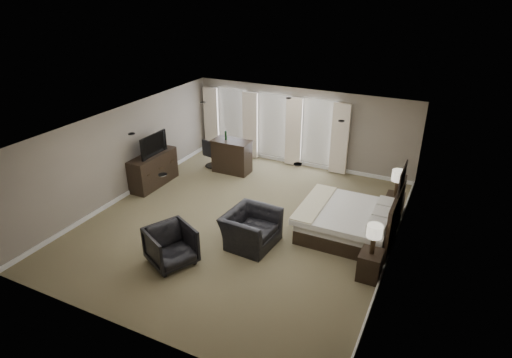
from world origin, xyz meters
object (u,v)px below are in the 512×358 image
at_px(armchair_near, 251,223).
at_px(bar_stool_right, 246,162).
at_px(lamp_far, 397,183).
at_px(bar_stool_left, 230,149).
at_px(nightstand_far, 394,205).
at_px(dresser, 153,170).
at_px(bed, 348,209).
at_px(tv, 152,152).
at_px(nightstand_near, 370,265).
at_px(armchair_far, 171,244).
at_px(lamp_near, 374,239).
at_px(bar_counter, 232,156).
at_px(desk_chair, 212,153).

bearing_deg(armchair_near, bar_stool_right, 32.91).
distance_m(lamp_far, bar_stool_left, 6.05).
relative_size(nightstand_far, bar_stool_right, 0.82).
distance_m(nightstand_far, dresser, 7.03).
xyz_separation_m(nightstand_far, bar_stool_left, (-5.82, 1.54, 0.09)).
height_order(bar_stool_left, bar_stool_right, bar_stool_left).
relative_size(bed, tv, 1.94).
relative_size(lamp_far, bar_stool_right, 0.96).
distance_m(nightstand_near, nightstand_far, 2.90).
relative_size(nightstand_near, bar_stool_left, 0.77).
xyz_separation_m(dresser, armchair_far, (2.87, -3.05, -0.02)).
bearing_deg(armchair_far, bar_stool_left, 43.57).
distance_m(bed, lamp_far, 1.72).
relative_size(lamp_near, armchair_far, 0.69).
xyz_separation_m(lamp_far, tv, (-6.92, -1.25, 0.11)).
height_order(bed, bar_counter, bed).
distance_m(lamp_near, bar_stool_right, 6.09).
height_order(tv, bar_stool_left, tv).
xyz_separation_m(lamp_near, bar_stool_left, (-5.82, 4.44, -0.55)).
distance_m(lamp_far, armchair_far, 5.93).
bearing_deg(dresser, lamp_near, -13.41).
bearing_deg(armchair_far, bar_counter, 40.35).
height_order(nightstand_near, armchair_far, armchair_far).
bearing_deg(nightstand_far, bar_counter, 172.98).
xyz_separation_m(lamp_far, bar_stool_right, (-4.82, 0.79, -0.59)).
xyz_separation_m(tv, desk_chair, (0.87, 1.99, -0.58)).
bearing_deg(bar_stool_left, desk_chair, -106.19).
bearing_deg(armchair_near, bed, -49.95).
distance_m(armchair_far, desk_chair, 5.43).
xyz_separation_m(dresser, tv, (0.00, 0.00, 0.57)).
distance_m(bed, tv, 6.04).
bearing_deg(nightstand_near, armchair_far, -160.88).
bearing_deg(lamp_near, armchair_far, -160.88).
height_order(bar_stool_left, desk_chair, desk_chair).
distance_m(bed, lamp_near, 1.72).
bearing_deg(bar_counter, nightstand_near, -34.03).
xyz_separation_m(lamp_near, bar_counter, (-5.25, 3.55, -0.40)).
bearing_deg(tv, desk_chair, -23.54).
xyz_separation_m(lamp_far, bar_stool_left, (-5.82, 1.54, -0.57)).
bearing_deg(bar_stool_right, lamp_far, -9.31).
distance_m(armchair_near, armchair_far, 1.91).
relative_size(armchair_near, desk_chair, 1.29).
xyz_separation_m(nightstand_near, nightstand_far, (0.00, 2.90, -0.00)).
height_order(bar_counter, bar_stool_left, bar_counter).
xyz_separation_m(nightstand_near, lamp_far, (0.00, 2.90, 0.65)).
bearing_deg(bar_stool_right, bed, -29.70).
bearing_deg(desk_chair, bar_stool_right, -164.97).
bearing_deg(nightstand_far, nightstand_near, -90.00).
distance_m(armchair_far, bar_stool_right, 5.15).
bearing_deg(bed, armchair_near, -144.08).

